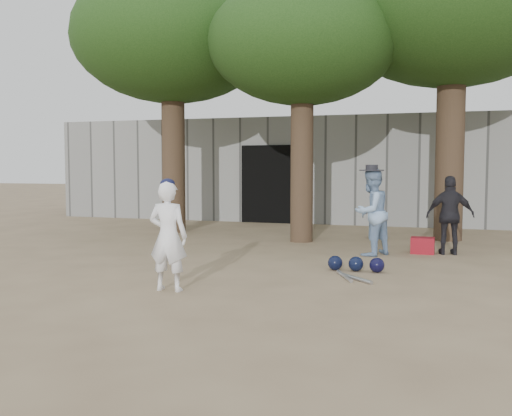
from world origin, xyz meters
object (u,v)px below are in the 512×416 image
(spectator_blue, at_px, (371,212))
(spectator_dark, at_px, (450,215))
(boy_player, at_px, (168,236))
(red_bag, at_px, (423,245))

(spectator_blue, height_order, spectator_dark, spectator_blue)
(boy_player, xyz_separation_m, spectator_dark, (3.55, 4.30, 0.01))
(boy_player, height_order, spectator_dark, spectator_dark)
(spectator_blue, distance_m, spectator_dark, 1.47)
(boy_player, relative_size, spectator_blue, 0.91)
(spectator_blue, height_order, red_bag, spectator_blue)
(spectator_dark, bearing_deg, boy_player, 41.64)
(boy_player, distance_m, red_bag, 5.30)
(spectator_blue, distance_m, red_bag, 1.21)
(spectator_dark, distance_m, red_bag, 0.74)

